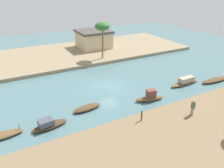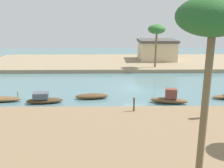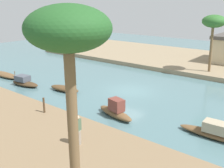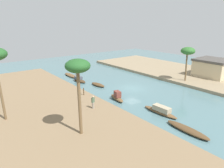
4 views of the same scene
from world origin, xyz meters
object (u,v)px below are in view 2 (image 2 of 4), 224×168
mooring_post (134,104)px  riverside_building (157,49)px  palm_tree_right_tall (157,30)px  sampan_near_left_bank (170,98)px  sampan_upstream_small (43,99)px  person_on_near_bank (204,108)px  sampan_with_tall_canopy (92,96)px  palm_tree_left_near (212,23)px

mooring_post → riverside_building: size_ratio=0.17×
mooring_post → palm_tree_right_tall: 20.34m
sampan_near_left_bank → sampan_upstream_small: bearing=-168.3°
sampan_near_left_bank → riverside_building: (2.76, 22.90, 1.83)m
sampan_upstream_small → person_on_near_bank: (13.31, -5.39, 0.94)m
sampan_upstream_small → palm_tree_right_tall: palm_tree_right_tall is taller
mooring_post → palm_tree_right_tall: palm_tree_right_tall is taller
sampan_with_tall_canopy → palm_tree_left_near: bearing=-78.9°
sampan_upstream_small → sampan_near_left_bank: size_ratio=0.99×
sampan_upstream_small → mooring_post: (8.20, -3.78, 0.70)m
sampan_upstream_small → mooring_post: size_ratio=3.18×
palm_tree_right_tall → riverside_building: palm_tree_right_tall is taller
palm_tree_left_near → person_on_near_bank: bearing=69.3°
sampan_with_tall_canopy → palm_tree_right_tall: (8.69, 13.97, 5.75)m
sampan_near_left_bank → sampan_with_tall_canopy: bearing=-179.2°
person_on_near_bank → palm_tree_right_tall: palm_tree_right_tall is taller
sampan_upstream_small → palm_tree_left_near: bearing=-63.9°
sampan_upstream_small → sampan_near_left_bank: 11.92m
sampan_upstream_small → sampan_near_left_bank: sampan_near_left_bank is taller
sampan_upstream_small → palm_tree_left_near: (9.68, -14.98, 7.39)m
palm_tree_right_tall → sampan_upstream_small: bearing=-130.8°
sampan_with_tall_canopy → sampan_near_left_bank: bearing=-18.6°
sampan_with_tall_canopy → mooring_post: size_ratio=3.04×
person_on_near_bank → riverside_building: (1.37, 28.04, 0.99)m
sampan_with_tall_canopy → sampan_near_left_bank: (7.40, -1.59, 0.23)m
mooring_post → palm_tree_left_near: (1.48, -11.19, 6.69)m
sampan_near_left_bank → palm_tree_right_tall: bearing=98.2°
sampan_with_tall_canopy → mooring_post: (3.69, -5.12, 0.83)m
sampan_upstream_small → mooring_post: bearing=-31.5°
person_on_near_bank → mooring_post: size_ratio=1.54×
sampan_upstream_small → riverside_building: riverside_building is taller
sampan_near_left_bank → mooring_post: bearing=-123.5°
sampan_near_left_bank → palm_tree_left_near: 16.58m
sampan_upstream_small → sampan_near_left_bank: bearing=-8.0°
mooring_post → palm_tree_right_tall: bearing=75.3°
sampan_near_left_bank → palm_tree_left_near: (-2.23, -14.72, 7.30)m
palm_tree_left_near → mooring_post: bearing=97.5°
sampan_upstream_small → sampan_with_tall_canopy: size_ratio=1.05×
sampan_near_left_bank → mooring_post: mooring_post is taller
sampan_upstream_small → sampan_with_tall_canopy: 4.71m
mooring_post → sampan_upstream_small: bearing=155.3°
sampan_upstream_small → palm_tree_right_tall: size_ratio=0.56×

